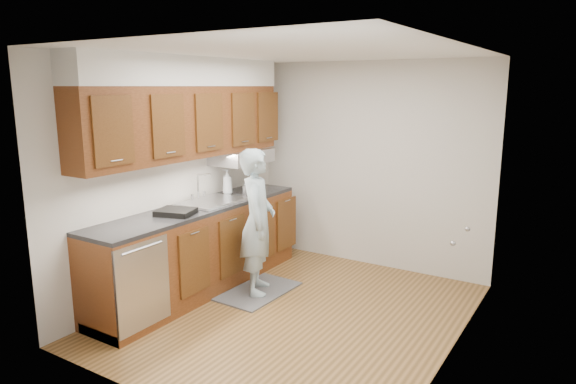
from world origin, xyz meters
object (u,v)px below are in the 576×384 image
object	(u,v)px
steel_can	(245,190)
dish_rack	(176,212)
person	(257,212)
soap_bottle_c	(250,183)
soap_bottle_b	(247,186)
soap_bottle_a	(227,182)

from	to	relation	value
steel_can	dish_rack	distance (m)	1.14
dish_rack	person	bearing A→B (deg)	34.37
soap_bottle_c	dish_rack	size ratio (longest dim) A/B	0.46
dish_rack	soap_bottle_c	bearing A→B (deg)	78.04
soap_bottle_b	steel_can	size ratio (longest dim) A/B	1.64
soap_bottle_a	dish_rack	world-z (taller)	soap_bottle_a
steel_can	dish_rack	size ratio (longest dim) A/B	0.31
steel_can	dish_rack	world-z (taller)	steel_can
steel_can	soap_bottle_a	bearing A→B (deg)	-155.94
soap_bottle_b	soap_bottle_a	bearing A→B (deg)	-126.86
soap_bottle_c	soap_bottle_b	bearing A→B (deg)	-63.73
soap_bottle_c	steel_can	world-z (taller)	soap_bottle_c
soap_bottle_a	soap_bottle_c	bearing A→B (deg)	80.98
steel_can	dish_rack	bearing A→B (deg)	-90.75
person	soap_bottle_b	bearing A→B (deg)	13.34
soap_bottle_a	person	bearing A→B (deg)	-28.80
soap_bottle_a	steel_can	bearing A→B (deg)	24.06
soap_bottle_b	soap_bottle_c	distance (m)	0.20
person	dish_rack	xyz separation A→B (m)	(-0.53, -0.66, 0.07)
person	soap_bottle_b	world-z (taller)	person
person	steel_can	world-z (taller)	person
person	soap_bottle_c	size ratio (longest dim) A/B	10.78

